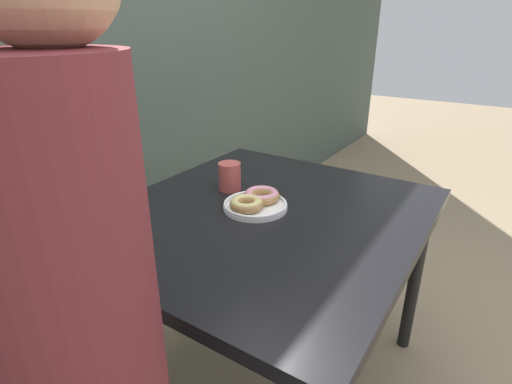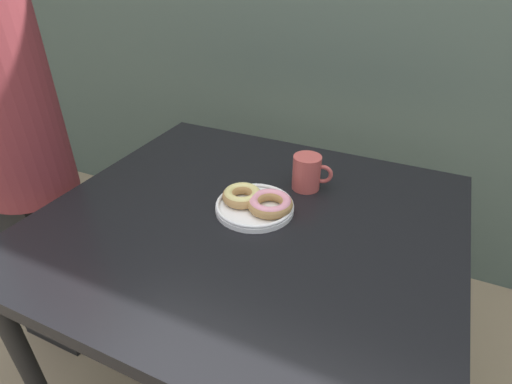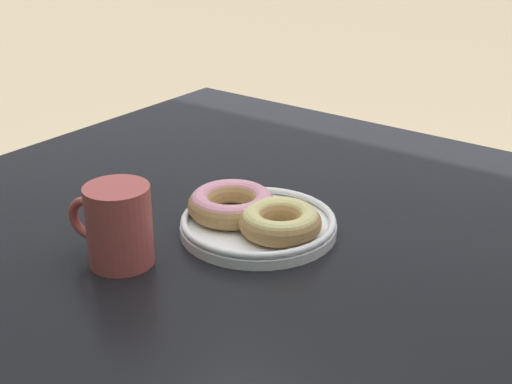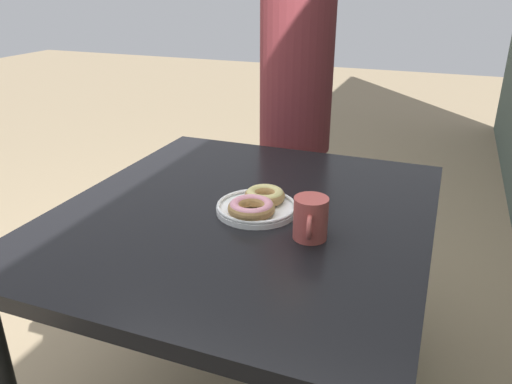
% 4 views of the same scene
% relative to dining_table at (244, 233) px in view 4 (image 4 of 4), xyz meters
% --- Properties ---
extents(dining_table, '(1.10, 0.99, 0.74)m').
position_rel_dining_table_xyz_m(dining_table, '(0.00, 0.00, 0.00)').
color(dining_table, black).
rests_on(dining_table, ground_plane).
extents(donut_plate, '(0.24, 0.22, 0.05)m').
position_rel_dining_table_xyz_m(donut_plate, '(0.01, 0.04, 0.10)').
color(donut_plate, white).
rests_on(donut_plate, dining_table).
extents(coffee_mug, '(0.12, 0.08, 0.11)m').
position_rel_dining_table_xyz_m(coffee_mug, '(0.09, 0.21, 0.13)').
color(coffee_mug, '#B74C47').
rests_on(coffee_mug, dining_table).
extents(person_figure, '(0.36, 0.28, 1.51)m').
position_rel_dining_table_xyz_m(person_figure, '(-0.76, -0.09, 0.11)').
color(person_figure, black).
rests_on(person_figure, ground_plane).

